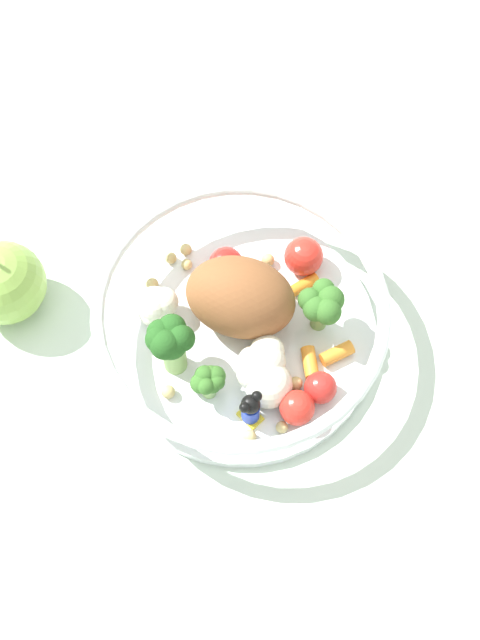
% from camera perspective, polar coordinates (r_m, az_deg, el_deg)
% --- Properties ---
extents(ground_plane, '(2.40, 2.40, 0.00)m').
position_cam_1_polar(ground_plane, '(0.77, -0.32, -1.28)').
color(ground_plane, silver).
extents(food_container, '(0.24, 0.24, 0.08)m').
position_cam_1_polar(food_container, '(0.74, -0.05, -0.03)').
color(food_container, white).
rests_on(food_container, ground_plane).
extents(loose_apple, '(0.07, 0.07, 0.08)m').
position_cam_1_polar(loose_apple, '(0.78, -14.57, 2.27)').
color(loose_apple, '#8CB74C').
rests_on(loose_apple, ground_plane).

